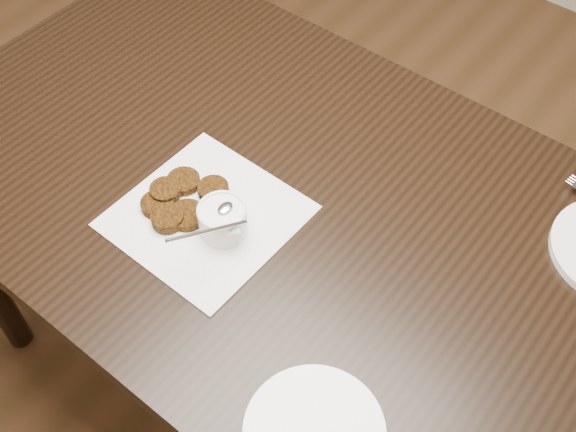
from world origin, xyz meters
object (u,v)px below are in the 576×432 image
object	(u,v)px
table	(260,291)
napkin	(207,216)
sauce_ramekin	(221,208)
plate_empty	(314,432)

from	to	relation	value
table	napkin	bearing A→B (deg)	-92.75
table	sauce_ramekin	world-z (taller)	sauce_ramekin
napkin	sauce_ramekin	distance (m)	0.07
napkin	sauce_ramekin	size ratio (longest dim) A/B	2.43
sauce_ramekin	napkin	bearing A→B (deg)	173.82
sauce_ramekin	table	bearing A→B (deg)	107.17
napkin	plate_empty	bearing A→B (deg)	-26.86
table	napkin	size ratio (longest dim) A/B	4.65
napkin	sauce_ramekin	bearing A→B (deg)	-6.18
table	napkin	world-z (taller)	napkin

